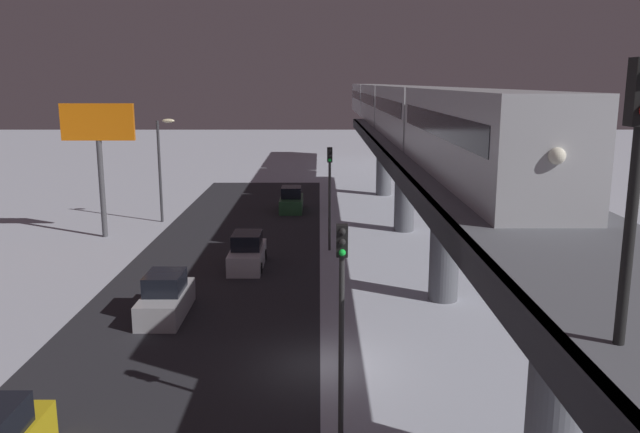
% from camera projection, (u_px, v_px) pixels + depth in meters
% --- Properties ---
extents(ground_plane, '(240.00, 240.00, 0.00)m').
position_uv_depth(ground_plane, '(320.00, 365.00, 23.93)').
color(ground_plane, silver).
extents(avenue_asphalt, '(11.00, 88.20, 0.01)m').
position_uv_depth(avenue_asphalt, '(172.00, 365.00, 23.93)').
color(avenue_asphalt, '#28282D').
rests_on(avenue_asphalt, ground_plane).
extents(elevated_railway, '(5.00, 88.20, 6.59)m').
position_uv_depth(elevated_railway, '(485.00, 215.00, 22.78)').
color(elevated_railway, slate).
rests_on(elevated_railway, ground_plane).
extents(subway_train, '(2.94, 74.07, 3.40)m').
position_uv_depth(subway_train, '(393.00, 106.00, 52.32)').
color(subway_train, '#B7BABF').
rests_on(subway_train, elevated_railway).
extents(rail_signal, '(0.36, 0.41, 4.00)m').
position_uv_depth(rail_signal, '(638.00, 154.00, 8.70)').
color(rail_signal, black).
rests_on(rail_signal, elevated_railway).
extents(sedan_white, '(1.91, 4.55, 1.97)m').
position_uv_depth(sedan_white, '(247.00, 253.00, 36.46)').
color(sedan_white, silver).
rests_on(sedan_white, ground_plane).
extents(sedan_silver, '(1.80, 4.39, 1.97)m').
position_uv_depth(sedan_silver, '(166.00, 298.00, 28.85)').
color(sedan_silver, '#B2B2B7').
rests_on(sedan_silver, ground_plane).
extents(sedan_green, '(1.80, 4.17, 1.97)m').
position_uv_depth(sedan_green, '(291.00, 201.00, 52.38)').
color(sedan_green, '#2D6038').
rests_on(sedan_green, ground_plane).
extents(traffic_light_near, '(0.32, 0.44, 6.40)m').
position_uv_depth(traffic_light_near, '(342.00, 301.00, 18.29)').
color(traffic_light_near, '#2D2D2D').
rests_on(traffic_light_near, ground_plane).
extents(traffic_light_mid, '(0.32, 0.44, 6.40)m').
position_uv_depth(traffic_light_mid, '(330.00, 184.00, 39.36)').
color(traffic_light_mid, '#2D2D2D').
rests_on(traffic_light_mid, ground_plane).
extents(commercial_billboard, '(4.80, 0.36, 8.90)m').
position_uv_depth(commercial_billboard, '(98.00, 135.00, 42.35)').
color(commercial_billboard, '#4C4C51').
rests_on(commercial_billboard, ground_plane).
extents(street_lamp_far, '(1.35, 0.44, 7.65)m').
position_uv_depth(street_lamp_far, '(162.00, 158.00, 47.41)').
color(street_lamp_far, '#38383D').
rests_on(street_lamp_far, ground_plane).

